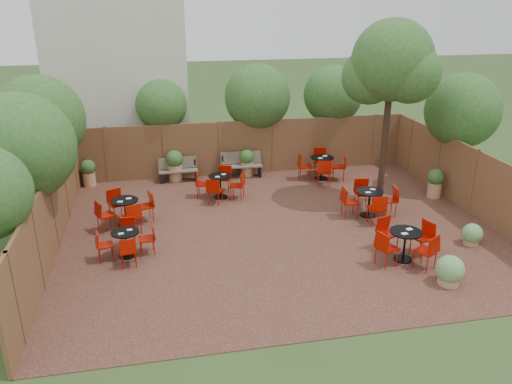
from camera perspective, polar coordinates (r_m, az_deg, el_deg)
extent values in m
plane|color=#354F23|center=(14.46, 2.61, -4.24)|extent=(80.00, 80.00, 0.00)
cube|color=#361816|center=(14.45, 2.62, -4.20)|extent=(12.00, 10.00, 0.02)
cube|color=brown|center=(18.68, -0.99, 5.05)|extent=(12.00, 0.08, 2.00)
cube|color=brown|center=(13.97, -21.98, -2.32)|extent=(0.08, 10.00, 2.00)
cube|color=brown|center=(16.49, 23.37, 1.01)|extent=(0.08, 10.00, 2.00)
cube|color=beige|center=(20.81, -15.32, 14.44)|extent=(5.00, 4.00, 8.00)
sphere|color=#28551B|center=(16.38, -23.22, 7.48)|extent=(2.65, 2.65, 2.65)
sphere|color=#28551B|center=(13.51, -25.11, 4.57)|extent=(2.67, 2.67, 2.67)
sphere|color=#28551B|center=(18.72, -10.62, 9.61)|extent=(1.83, 1.83, 1.83)
sphere|color=#28551B|center=(18.95, 0.15, 10.66)|extent=(2.43, 2.43, 2.43)
sphere|color=#28551B|center=(19.95, 8.67, 10.81)|extent=(2.25, 2.25, 2.25)
sphere|color=#28551B|center=(17.97, 22.28, 8.50)|extent=(2.43, 2.43, 2.43)
cylinder|color=black|center=(16.16, 14.42, 6.77)|extent=(0.20, 0.20, 4.67)
sphere|color=#28551B|center=(15.79, 15.14, 14.17)|extent=(2.41, 2.41, 2.41)
sphere|color=#28551B|center=(16.01, 12.68, 12.60)|extent=(1.69, 1.69, 1.69)
sphere|color=#28551B|center=(15.66, 17.01, 12.71)|extent=(1.76, 1.76, 1.76)
cube|color=brown|center=(18.17, -8.77, 2.37)|extent=(1.38, 0.45, 0.05)
cube|color=brown|center=(18.26, -8.84, 3.28)|extent=(1.37, 0.15, 0.41)
cube|color=black|center=(18.23, -10.67, 1.61)|extent=(0.07, 0.41, 0.36)
cube|color=black|center=(18.27, -6.79, 1.88)|extent=(0.07, 0.41, 0.36)
cube|color=brown|center=(18.38, -1.63, 2.95)|extent=(1.49, 0.48, 0.05)
cube|color=brown|center=(18.48, -1.74, 3.92)|extent=(1.48, 0.15, 0.45)
cube|color=black|center=(18.36, -3.69, 2.14)|extent=(0.07, 0.45, 0.39)
cube|color=black|center=(18.57, 0.42, 2.41)|extent=(0.07, 0.45, 0.39)
cylinder|color=black|center=(15.64, 12.49, -2.56)|extent=(0.47, 0.47, 0.03)
cylinder|color=black|center=(15.49, 12.60, -1.26)|extent=(0.05, 0.05, 0.75)
cylinder|color=black|center=(15.35, 12.71, 0.07)|extent=(0.82, 0.82, 0.03)
cube|color=white|center=(15.47, 13.03, 0.30)|extent=(0.16, 0.12, 0.02)
cube|color=white|center=(15.19, 12.54, -0.04)|extent=(0.16, 0.12, 0.02)
cylinder|color=black|center=(18.48, 7.36, 1.54)|extent=(0.49, 0.49, 0.03)
cylinder|color=black|center=(18.35, 7.42, 2.70)|extent=(0.06, 0.06, 0.77)
cylinder|color=black|center=(18.23, 7.48, 3.88)|extent=(0.84, 0.84, 0.03)
cube|color=white|center=(18.34, 7.79, 4.06)|extent=(0.18, 0.15, 0.02)
cube|color=white|center=(18.07, 7.28, 3.81)|extent=(0.18, 0.15, 0.02)
cylinder|color=black|center=(13.35, 16.23, -7.27)|extent=(0.47, 0.47, 0.03)
cylinder|color=black|center=(13.18, 16.40, -5.83)|extent=(0.05, 0.05, 0.74)
cylinder|color=black|center=(13.02, 16.57, -4.34)|extent=(0.80, 0.80, 0.03)
cube|color=white|center=(13.13, 16.91, -4.03)|extent=(0.18, 0.15, 0.02)
cube|color=white|center=(12.86, 16.42, -4.53)|extent=(0.18, 0.15, 0.02)
cylinder|color=black|center=(15.13, -14.39, -3.58)|extent=(0.46, 0.46, 0.03)
cylinder|color=black|center=(14.98, -14.52, -2.28)|extent=(0.05, 0.05, 0.74)
cylinder|color=black|center=(14.84, -14.65, -0.94)|extent=(0.80, 0.80, 0.03)
cube|color=white|center=(14.90, -14.16, -0.70)|extent=(0.17, 0.14, 0.02)
cube|color=white|center=(14.72, -15.09, -1.07)|extent=(0.17, 0.14, 0.02)
cylinder|color=black|center=(13.39, -14.30, -6.98)|extent=(0.41, 0.41, 0.03)
cylinder|color=black|center=(13.24, -14.43, -5.72)|extent=(0.05, 0.05, 0.65)
cylinder|color=black|center=(13.09, -14.56, -4.41)|extent=(0.71, 0.71, 0.03)
cube|color=white|center=(13.14, -14.07, -4.15)|extent=(0.14, 0.10, 0.01)
cube|color=white|center=(12.99, -15.00, -4.56)|extent=(0.14, 0.10, 0.01)
cylinder|color=black|center=(16.69, -4.00, -0.54)|extent=(0.45, 0.45, 0.03)
cylinder|color=black|center=(16.56, -4.03, 0.62)|extent=(0.05, 0.05, 0.71)
cylinder|color=black|center=(16.43, -4.06, 1.81)|extent=(0.77, 0.77, 0.03)
cube|color=white|center=(16.51, -3.68, 2.01)|extent=(0.17, 0.15, 0.02)
cube|color=white|center=(16.30, -4.36, 1.73)|extent=(0.17, 0.15, 0.02)
cylinder|color=tan|center=(18.34, -9.11, 2.19)|extent=(0.50, 0.50, 0.58)
sphere|color=#28551B|center=(18.18, -9.20, 3.73)|extent=(0.61, 0.61, 0.61)
cylinder|color=tan|center=(18.61, -1.05, 2.65)|extent=(0.45, 0.45, 0.52)
sphere|color=#28551B|center=(18.46, -1.06, 4.01)|extent=(0.54, 0.54, 0.54)
cylinder|color=tan|center=(18.51, -18.28, 1.39)|extent=(0.43, 0.43, 0.49)
sphere|color=#28551B|center=(18.37, -18.44, 2.68)|extent=(0.51, 0.51, 0.51)
cylinder|color=tan|center=(17.59, 19.46, 0.23)|extent=(0.44, 0.44, 0.50)
sphere|color=#28551B|center=(17.45, 19.63, 1.60)|extent=(0.52, 0.52, 0.52)
cylinder|color=tan|center=(12.60, 20.86, -9.21)|extent=(0.48, 0.48, 0.22)
sphere|color=#5A904A|center=(12.47, 21.03, -8.13)|extent=(0.65, 0.65, 0.65)
cylinder|color=tan|center=(14.72, 23.09, -5.11)|extent=(0.39, 0.39, 0.18)
sphere|color=#5A904A|center=(14.63, 23.21, -4.32)|extent=(0.54, 0.54, 0.54)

